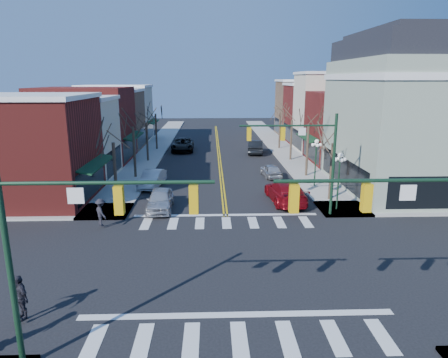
{
  "coord_description": "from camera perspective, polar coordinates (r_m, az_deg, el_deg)",
  "views": [
    {
      "loc": [
        -1.01,
        -19.14,
        9.45
      ],
      "look_at": [
        -0.13,
        7.22,
        2.8
      ],
      "focal_mm": 32.0,
      "sensor_mm": 36.0,
      "label": 1
    }
  ],
  "objects": [
    {
      "name": "ground",
      "position": [
        21.37,
        1.02,
        -12.1
      ],
      "size": [
        160.0,
        160.0,
        0.0
      ],
      "primitive_type": "plane",
      "color": "black",
      "rests_on": "ground"
    },
    {
      "name": "sidewalk_left",
      "position": [
        40.99,
        -12.73,
        0.57
      ],
      "size": [
        3.5,
        70.0,
        0.15
      ],
      "primitive_type": "cube",
      "color": "#9E9B93",
      "rests_on": "ground"
    },
    {
      "name": "sidewalk_right",
      "position": [
        41.41,
        11.78,
        0.76
      ],
      "size": [
        3.5,
        70.0,
        0.15
      ],
      "primitive_type": "cube",
      "color": "#9E9B93",
      "rests_on": "ground"
    },
    {
      "name": "bldg_left_brick_a",
      "position": [
        34.56,
        -26.72,
        3.56
      ],
      "size": [
        10.0,
        8.5,
        8.0
      ],
      "primitive_type": "cube",
      "color": "maroon",
      "rests_on": "ground"
    },
    {
      "name": "bldg_left_stucco_a",
      "position": [
        41.66,
        -22.33,
        5.23
      ],
      "size": [
        10.0,
        7.0,
        7.5
      ],
      "primitive_type": "cube",
      "color": "beige",
      "rests_on": "ground"
    },
    {
      "name": "bldg_left_brick_b",
      "position": [
        49.12,
        -19.21,
        7.29
      ],
      "size": [
        10.0,
        9.0,
        8.5
      ],
      "primitive_type": "cube",
      "color": "maroon",
      "rests_on": "ground"
    },
    {
      "name": "bldg_left_tan",
      "position": [
        57.04,
        -16.77,
        7.97
      ],
      "size": [
        10.0,
        7.5,
        7.8
      ],
      "primitive_type": "cube",
      "color": "#856449",
      "rests_on": "ground"
    },
    {
      "name": "bldg_left_stucco_b",
      "position": [
        64.52,
        -15.06,
        8.92
      ],
      "size": [
        10.0,
        8.0,
        8.2
      ],
      "primitive_type": "cube",
      "color": "beige",
      "rests_on": "ground"
    },
    {
      "name": "bldg_right_brick_a",
      "position": [
        48.14,
        18.31,
        6.94
      ],
      "size": [
        10.0,
        8.5,
        8.0
      ],
      "primitive_type": "cube",
      "color": "maroon",
      "rests_on": "ground"
    },
    {
      "name": "bldg_right_stucco",
      "position": [
        55.35,
        15.66,
        9.02
      ],
      "size": [
        10.0,
        7.0,
        10.0
      ],
      "primitive_type": "cube",
      "color": "beige",
      "rests_on": "ground"
    },
    {
      "name": "bldg_right_brick_b",
      "position": [
        62.58,
        13.58,
        8.99
      ],
      "size": [
        10.0,
        8.0,
        8.5
      ],
      "primitive_type": "cube",
      "color": "maroon",
      "rests_on": "ground"
    },
    {
      "name": "bldg_right_tan",
      "position": [
        70.29,
        11.87,
        9.81
      ],
      "size": [
        10.0,
        8.0,
        9.0
      ],
      "primitive_type": "cube",
      "color": "#856449",
      "rests_on": "ground"
    },
    {
      "name": "victorian_corner",
      "position": [
        38.03,
        25.83,
        8.55
      ],
      "size": [
        12.25,
        14.25,
        13.3
      ],
      "color": "gray",
      "rests_on": "ground"
    },
    {
      "name": "traffic_mast_near_left",
      "position": [
        13.45,
        -21.67,
        -7.54
      ],
      "size": [
        6.6,
        0.28,
        7.2
      ],
      "color": "#14331E",
      "rests_on": "ground"
    },
    {
      "name": "traffic_mast_near_right",
      "position": [
        14.26,
        25.79,
        -6.75
      ],
      "size": [
        6.6,
        0.28,
        7.2
      ],
      "color": "#14331E",
      "rests_on": "ground"
    },
    {
      "name": "traffic_mast_far_right",
      "position": [
        27.75,
        11.82,
        4.01
      ],
      "size": [
        6.6,
        0.28,
        7.2
      ],
      "color": "#14331E",
      "rests_on": "ground"
    },
    {
      "name": "lamppost_corner",
      "position": [
        29.85,
        16.12,
        1.03
      ],
      "size": [
        0.36,
        0.36,
        4.33
      ],
      "color": "#14331E",
      "rests_on": "ground"
    },
    {
      "name": "lamppost_midblock",
      "position": [
        35.95,
        13.0,
        3.39
      ],
      "size": [
        0.36,
        0.36,
        4.33
      ],
      "color": "#14331E",
      "rests_on": "ground"
    },
    {
      "name": "tree_left_a",
      "position": [
        31.83,
        -15.28,
        0.81
      ],
      "size": [
        0.24,
        0.24,
        4.76
      ],
      "primitive_type": "cylinder",
      "color": "#382B21",
      "rests_on": "ground"
    },
    {
      "name": "tree_left_b",
      "position": [
        39.47,
        -12.69,
        3.69
      ],
      "size": [
        0.24,
        0.24,
        5.04
      ],
      "primitive_type": "cylinder",
      "color": "#382B21",
      "rests_on": "ground"
    },
    {
      "name": "tree_left_c",
      "position": [
        47.28,
        -10.91,
        5.16
      ],
      "size": [
        0.24,
        0.24,
        4.55
      ],
      "primitive_type": "cylinder",
      "color": "#382B21",
      "rests_on": "ground"
    },
    {
      "name": "tree_left_d",
      "position": [
        55.09,
        -9.66,
        6.65
      ],
      "size": [
        0.24,
        0.24,
        4.9
      ],
      "primitive_type": "cylinder",
      "color": "#382B21",
      "rests_on": "ground"
    },
    {
      "name": "tree_right_a",
      "position": [
        32.37,
        15.05,
        0.91
      ],
      "size": [
        0.24,
        0.24,
        4.62
      ],
      "primitive_type": "cylinder",
      "color": "#382B21",
      "rests_on": "ground"
    },
    {
      "name": "tree_right_b",
      "position": [
        39.88,
        11.81,
        3.94
      ],
      "size": [
        0.24,
        0.24,
        5.18
      ],
      "primitive_type": "cylinder",
      "color": "#382B21",
      "rests_on": "ground"
    },
    {
      "name": "tree_right_c",
      "position": [
        47.61,
        9.56,
        5.46
      ],
      "size": [
        0.24,
        0.24,
        4.83
      ],
      "primitive_type": "cylinder",
      "color": "#382B21",
      "rests_on": "ground"
    },
    {
      "name": "tree_right_d",
      "position": [
        55.39,
        7.95,
        6.79
      ],
      "size": [
        0.24,
        0.24,
        4.97
      ],
      "primitive_type": "cylinder",
      "color": "#382B21",
      "rests_on": "ground"
    },
    {
      "name": "car_left_near",
      "position": [
        29.86,
        -9.12,
        -2.93
      ],
      "size": [
        1.91,
        4.57,
        1.55
      ],
      "primitive_type": "imported",
      "rotation": [
        0.0,
        0.0,
        0.02
      ],
      "color": "#B8B9BE",
      "rests_on": "ground"
    },
    {
      "name": "car_left_mid",
      "position": [
        36.27,
        -10.23,
        0.03
      ],
      "size": [
        2.16,
        4.68,
        1.48
      ],
      "primitive_type": "imported",
      "rotation": [
        0.0,
        0.0,
        -0.13
      ],
      "color": "silver",
      "rests_on": "ground"
    },
    {
      "name": "car_left_far",
      "position": [
        53.96,
        -5.92,
        4.9
      ],
      "size": [
        2.94,
        6.18,
        1.7
      ],
      "primitive_type": "imported",
      "rotation": [
        0.0,
        0.0,
        0.02
      ],
      "color": "black",
      "rests_on": "ground"
    },
    {
      "name": "car_right_near",
      "position": [
        31.6,
        8.77,
        -1.8
      ],
      "size": [
        2.82,
        6.05,
        1.71
      ],
      "primitive_type": "imported",
      "rotation": [
        0.0,
        0.0,
        3.22
      ],
      "color": "maroon",
      "rests_on": "ground"
    },
    {
      "name": "car_right_mid",
      "position": [
        39.61,
        6.74,
        1.23
      ],
      "size": [
        1.97,
        4.03,
        1.32
      ],
      "primitive_type": "imported",
      "rotation": [
        0.0,
        0.0,
        3.25
      ],
      "color": "#B5B5BA",
      "rests_on": "ground"
    },
    {
      "name": "car_right_far",
      "position": [
        52.04,
        4.55,
        4.6
      ],
      "size": [
        2.5,
        5.43,
        1.72
      ],
      "primitive_type": "imported",
      "rotation": [
        0.0,
        0.0,
        3.01
      ],
      "color": "black",
      "rests_on": "ground"
    },
    {
      "name": "pedestrian_dark_a",
      "position": [
        18.26,
        -27.08,
        -14.8
      ],
      "size": [
        1.12,
        1.06,
        1.87
      ],
      "primitive_type": "imported",
      "rotation": [
        0.0,
        0.0,
        -0.72
      ],
      "color": "#222129",
      "rests_on": "sidewalk_left"
    },
    {
      "name": "pedestrian_dark_b",
      "position": [
        27.06,
        -17.17,
        -4.57
      ],
      "size": [
        1.25,
        1.35,
        1.82
      ],
      "primitive_type": "imported",
      "rotation": [
        0.0,
        0.0,
        2.23
      ],
      "color": "black",
      "rests_on": "sidewalk_left"
    }
  ]
}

